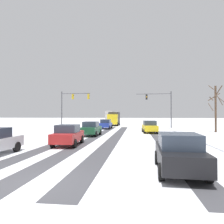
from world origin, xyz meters
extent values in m
plane|color=silver|center=(0.00, 0.00, 0.00)|extent=(300.00, 300.00, 0.00)
cube|color=#424247|center=(5.69, 15.79, 0.00)|extent=(1.11, 34.73, 0.01)
cube|color=#424247|center=(1.24, 15.79, 0.00)|extent=(1.18, 34.73, 0.01)
cube|color=#424247|center=(-1.00, 15.79, 0.00)|extent=(1.15, 34.73, 0.01)
cube|color=#424247|center=(-3.08, 15.79, 0.00)|extent=(1.17, 34.73, 0.01)
cube|color=white|center=(10.91, 14.21, 0.06)|extent=(4.00, 34.73, 0.12)
cylinder|color=#47474C|center=(9.51, 29.57, 3.25)|extent=(0.18, 0.18, 6.50)
cylinder|color=#47474C|center=(6.50, 29.64, 6.10)|extent=(6.03, 0.26, 0.12)
cube|color=black|center=(5.29, 29.67, 5.55)|extent=(0.33, 0.25, 0.90)
sphere|color=black|center=(5.29, 29.51, 5.85)|extent=(0.20, 0.20, 0.20)
sphere|color=orange|center=(5.29, 29.51, 5.55)|extent=(0.20, 0.20, 0.20)
sphere|color=black|center=(5.29, 29.51, 5.25)|extent=(0.20, 0.20, 0.20)
cylinder|color=#47474C|center=(-9.51, 27.57, 3.25)|extent=(0.18, 0.18, 6.50)
cylinder|color=#47474C|center=(-6.97, 27.46, 6.10)|extent=(5.09, 0.34, 0.12)
cube|color=#B79319|center=(-7.47, 27.49, 5.55)|extent=(0.33, 0.25, 0.90)
sphere|color=black|center=(-7.47, 27.65, 5.85)|extent=(0.20, 0.20, 0.20)
sphere|color=orange|center=(-7.47, 27.65, 5.55)|extent=(0.20, 0.20, 0.20)
sphere|color=black|center=(-7.47, 27.65, 5.25)|extent=(0.20, 0.20, 0.20)
cube|color=#B79319|center=(-4.68, 27.36, 5.55)|extent=(0.33, 0.25, 0.90)
sphere|color=black|center=(-4.67, 27.52, 5.85)|extent=(0.20, 0.20, 0.20)
sphere|color=orange|center=(-4.67, 27.52, 5.55)|extent=(0.20, 0.20, 0.20)
sphere|color=black|center=(-4.67, 27.52, 5.25)|extent=(0.20, 0.20, 0.20)
cube|color=#233899|center=(-1.72, 27.76, 0.67)|extent=(1.81, 4.14, 0.70)
cube|color=#2D3847|center=(-1.72, 27.61, 1.32)|extent=(1.61, 1.94, 0.60)
cylinder|color=black|center=(-2.50, 29.05, 0.32)|extent=(0.24, 0.65, 0.64)
cylinder|color=black|center=(-0.88, 29.01, 0.32)|extent=(0.24, 0.65, 0.64)
cylinder|color=black|center=(-2.56, 26.51, 0.32)|extent=(0.24, 0.65, 0.64)
cylinder|color=black|center=(-0.95, 26.47, 0.32)|extent=(0.24, 0.65, 0.64)
cube|color=yellow|center=(5.20, 20.67, 0.67)|extent=(1.94, 4.19, 0.70)
cube|color=#2D3847|center=(5.21, 20.52, 1.32)|extent=(1.67, 1.99, 0.60)
cylinder|color=black|center=(4.32, 21.89, 0.32)|extent=(0.26, 0.65, 0.64)
cylinder|color=black|center=(5.93, 21.99, 0.32)|extent=(0.26, 0.65, 0.64)
cylinder|color=black|center=(4.47, 19.36, 0.32)|extent=(0.26, 0.65, 0.64)
cylinder|color=black|center=(6.08, 19.45, 0.32)|extent=(0.26, 0.65, 0.64)
cube|color=#194C2D|center=(-1.72, 16.17, 0.67)|extent=(1.76, 4.12, 0.70)
cube|color=#2D3847|center=(-1.72, 16.02, 1.32)|extent=(1.59, 1.92, 0.60)
cylinder|color=black|center=(-2.51, 17.45, 0.32)|extent=(0.23, 0.64, 0.64)
cylinder|color=black|center=(-0.89, 17.42, 0.32)|extent=(0.23, 0.64, 0.64)
cylinder|color=black|center=(-2.55, 14.91, 0.32)|extent=(0.23, 0.64, 0.64)
cylinder|color=black|center=(-0.93, 14.88, 0.32)|extent=(0.23, 0.64, 0.64)
cube|color=red|center=(-1.93, 8.76, 0.67)|extent=(1.92, 4.19, 0.70)
cube|color=#2D3847|center=(-1.92, 8.61, 1.32)|extent=(1.66, 1.98, 0.60)
cylinder|color=black|center=(-2.81, 9.98, 0.32)|extent=(0.25, 0.65, 0.64)
cylinder|color=black|center=(-1.19, 10.07, 0.32)|extent=(0.25, 0.65, 0.64)
cylinder|color=black|center=(-2.67, 7.44, 0.32)|extent=(0.25, 0.65, 0.64)
cylinder|color=black|center=(-1.05, 7.53, 0.32)|extent=(0.25, 0.65, 0.64)
cylinder|color=black|center=(-4.29, 5.58, 0.32)|extent=(0.23, 0.64, 0.64)
cube|color=black|center=(5.15, 2.00, 0.67)|extent=(1.88, 4.17, 0.70)
cube|color=#2D3847|center=(5.14, 1.85, 1.32)|extent=(1.64, 1.97, 0.60)
cylinder|color=black|center=(4.40, 3.31, 0.32)|extent=(0.25, 0.65, 0.64)
cylinder|color=black|center=(6.01, 3.23, 0.32)|extent=(0.25, 0.65, 0.64)
cylinder|color=black|center=(4.29, 0.77, 0.32)|extent=(0.25, 0.65, 0.64)
cylinder|color=black|center=(5.90, 0.69, 0.32)|extent=(0.25, 0.65, 0.64)
cube|color=silver|center=(-3.03, 47.98, 1.93)|extent=(2.98, 11.10, 2.90)
cube|color=#283342|center=(-3.03, 47.98, 2.28)|extent=(2.98, 10.22, 0.90)
cylinder|color=black|center=(-1.67, 44.19, 0.48)|extent=(0.34, 0.97, 0.96)
cylinder|color=black|center=(-4.05, 44.09, 0.48)|extent=(0.34, 0.97, 0.96)
cylinder|color=black|center=(-1.99, 51.33, 0.48)|extent=(0.34, 0.97, 0.96)
cylinder|color=black|center=(-4.36, 51.23, 0.48)|extent=(0.34, 0.97, 0.96)
cube|color=yellow|center=(-1.48, 35.97, 1.47)|extent=(2.11, 2.21, 2.10)
cube|color=#333338|center=(-1.50, 39.67, 1.72)|extent=(2.22, 5.21, 2.60)
cylinder|color=black|center=(-0.47, 36.41, 0.42)|extent=(0.28, 0.84, 0.84)
cylinder|color=black|center=(-2.49, 36.40, 0.42)|extent=(0.28, 0.84, 0.84)
cylinder|color=black|center=(-0.49, 41.10, 0.42)|extent=(0.28, 0.84, 0.84)
cylinder|color=black|center=(-2.51, 41.09, 0.42)|extent=(0.28, 0.84, 0.84)
cylinder|color=#4C3828|center=(14.29, 22.60, 3.19)|extent=(0.26, 0.26, 6.38)
cylinder|color=#4C3828|center=(13.72, 22.60, 4.63)|extent=(0.13, 1.19, 0.60)
cylinder|color=#4C3828|center=(14.74, 22.15, 4.25)|extent=(1.00, 1.00, 1.06)
cylinder|color=#4C3828|center=(13.68, 22.50, 6.17)|extent=(0.30, 1.29, 0.77)
cylinder|color=#4C3828|center=(14.54, 21.89, 4.59)|extent=(1.49, 0.59, 1.13)
cylinder|color=#4C3828|center=(13.62, 22.52, 3.47)|extent=(0.24, 1.39, 1.13)
cylinder|color=#4C3828|center=(14.76, 22.94, 5.62)|extent=(0.84, 1.11, 1.65)
cylinder|color=#4C3828|center=(14.36, 23.38, 4.92)|extent=(1.62, 0.24, 1.10)
camera|label=1|loc=(3.36, -6.84, 2.39)|focal=32.72mm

